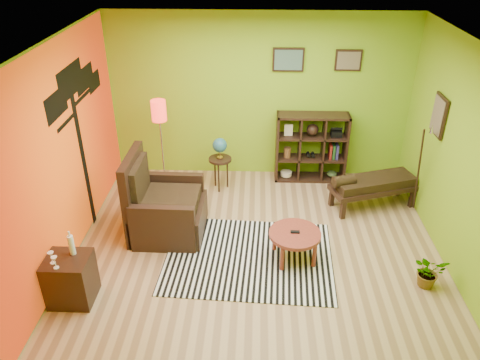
{
  "coord_description": "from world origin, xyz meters",
  "views": [
    {
      "loc": [
        -0.04,
        -5.22,
        4.03
      ],
      "look_at": [
        -0.24,
        0.06,
        1.05
      ],
      "focal_mm": 35.0,
      "sensor_mm": 36.0,
      "label": 1
    }
  ],
  "objects_px": {
    "globe_table": "(220,151)",
    "potted_plant": "(428,274)",
    "side_cabinet": "(71,279)",
    "coffee_table": "(295,236)",
    "floor_lamp": "(159,119)",
    "bench": "(372,184)",
    "cube_shelf": "(312,148)",
    "armchair": "(163,210)"
  },
  "relations": [
    {
      "from": "globe_table",
      "to": "bench",
      "type": "relative_size",
      "value": 0.64
    },
    {
      "from": "coffee_table",
      "to": "bench",
      "type": "height_order",
      "value": "bench"
    },
    {
      "from": "coffee_table",
      "to": "bench",
      "type": "relative_size",
      "value": 0.48
    },
    {
      "from": "globe_table",
      "to": "coffee_table",
      "type": "bearing_deg",
      "value": -58.59
    },
    {
      "from": "floor_lamp",
      "to": "globe_table",
      "type": "distance_m",
      "value": 1.1
    },
    {
      "from": "coffee_table",
      "to": "floor_lamp",
      "type": "height_order",
      "value": "floor_lamp"
    },
    {
      "from": "globe_table",
      "to": "cube_shelf",
      "type": "bearing_deg",
      "value": 14.46
    },
    {
      "from": "coffee_table",
      "to": "potted_plant",
      "type": "bearing_deg",
      "value": -16.12
    },
    {
      "from": "coffee_table",
      "to": "cube_shelf",
      "type": "height_order",
      "value": "cube_shelf"
    },
    {
      "from": "bench",
      "to": "potted_plant",
      "type": "xyz_separation_m",
      "value": [
        0.35,
        -1.82,
        -0.24
      ]
    },
    {
      "from": "coffee_table",
      "to": "armchair",
      "type": "relative_size",
      "value": 0.56
    },
    {
      "from": "floor_lamp",
      "to": "globe_table",
      "type": "relative_size",
      "value": 1.74
    },
    {
      "from": "potted_plant",
      "to": "globe_table",
      "type": "bearing_deg",
      "value": 140.01
    },
    {
      "from": "floor_lamp",
      "to": "potted_plant",
      "type": "bearing_deg",
      "value": -30.63
    },
    {
      "from": "potted_plant",
      "to": "side_cabinet",
      "type": "bearing_deg",
      "value": -174.72
    },
    {
      "from": "cube_shelf",
      "to": "potted_plant",
      "type": "bearing_deg",
      "value": -65.97
    },
    {
      "from": "coffee_table",
      "to": "floor_lamp",
      "type": "bearing_deg",
      "value": 140.17
    },
    {
      "from": "side_cabinet",
      "to": "cube_shelf",
      "type": "distance_m",
      "value": 4.4
    },
    {
      "from": "side_cabinet",
      "to": "globe_table",
      "type": "xyz_separation_m",
      "value": [
        1.57,
        2.7,
        0.39
      ]
    },
    {
      "from": "bench",
      "to": "globe_table",
      "type": "bearing_deg",
      "value": 168.58
    },
    {
      "from": "cube_shelf",
      "to": "bench",
      "type": "distance_m",
      "value": 1.25
    },
    {
      "from": "side_cabinet",
      "to": "cube_shelf",
      "type": "height_order",
      "value": "cube_shelf"
    },
    {
      "from": "armchair",
      "to": "globe_table",
      "type": "relative_size",
      "value": 1.33
    },
    {
      "from": "armchair",
      "to": "side_cabinet",
      "type": "height_order",
      "value": "armchair"
    },
    {
      "from": "cube_shelf",
      "to": "bench",
      "type": "bearing_deg",
      "value": -45.81
    },
    {
      "from": "floor_lamp",
      "to": "potted_plant",
      "type": "relative_size",
      "value": 3.77
    },
    {
      "from": "cube_shelf",
      "to": "potted_plant",
      "type": "distance_m",
      "value": 2.99
    },
    {
      "from": "coffee_table",
      "to": "potted_plant",
      "type": "xyz_separation_m",
      "value": [
        1.63,
        -0.47,
        -0.2
      ]
    },
    {
      "from": "side_cabinet",
      "to": "globe_table",
      "type": "relative_size",
      "value": 1.0
    },
    {
      "from": "side_cabinet",
      "to": "floor_lamp",
      "type": "distance_m",
      "value": 2.83
    },
    {
      "from": "potted_plant",
      "to": "bench",
      "type": "bearing_deg",
      "value": 100.79
    },
    {
      "from": "side_cabinet",
      "to": "coffee_table",
      "type": "bearing_deg",
      "value": 17.9
    },
    {
      "from": "globe_table",
      "to": "potted_plant",
      "type": "xyz_separation_m",
      "value": [
        2.75,
        -2.3,
        -0.53
      ]
    },
    {
      "from": "floor_lamp",
      "to": "cube_shelf",
      "type": "relative_size",
      "value": 1.33
    },
    {
      "from": "armchair",
      "to": "globe_table",
      "type": "height_order",
      "value": "armchair"
    },
    {
      "from": "coffee_table",
      "to": "side_cabinet",
      "type": "xyz_separation_m",
      "value": [
        -2.69,
        -0.87,
        -0.06
      ]
    },
    {
      "from": "globe_table",
      "to": "potted_plant",
      "type": "relative_size",
      "value": 2.17
    },
    {
      "from": "floor_lamp",
      "to": "globe_table",
      "type": "xyz_separation_m",
      "value": [
        0.92,
        0.14,
        -0.6
      ]
    },
    {
      "from": "cube_shelf",
      "to": "potted_plant",
      "type": "height_order",
      "value": "cube_shelf"
    },
    {
      "from": "armchair",
      "to": "floor_lamp",
      "type": "height_order",
      "value": "floor_lamp"
    },
    {
      "from": "coffee_table",
      "to": "bench",
      "type": "xyz_separation_m",
      "value": [
        1.28,
        1.35,
        0.04
      ]
    },
    {
      "from": "bench",
      "to": "side_cabinet",
      "type": "bearing_deg",
      "value": -150.81
    }
  ]
}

